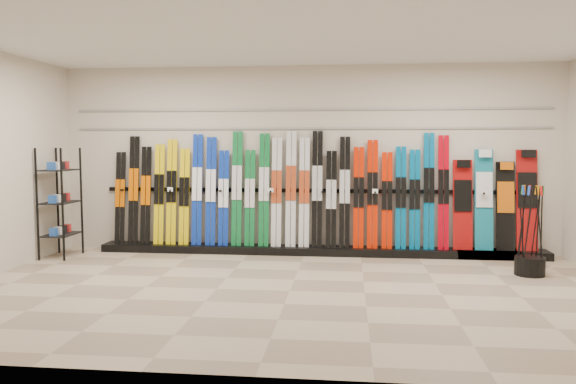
# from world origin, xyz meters

# --- Properties ---
(floor) EXTENTS (8.00, 8.00, 0.00)m
(floor) POSITION_xyz_m (0.00, 0.00, 0.00)
(floor) COLOR gray
(floor) RESTS_ON ground
(back_wall) EXTENTS (8.00, 0.00, 8.00)m
(back_wall) POSITION_xyz_m (0.00, 2.50, 1.50)
(back_wall) COLOR beige
(back_wall) RESTS_ON floor
(ceiling) EXTENTS (8.00, 8.00, 0.00)m
(ceiling) POSITION_xyz_m (0.00, 0.00, 3.00)
(ceiling) COLOR silver
(ceiling) RESTS_ON back_wall
(ski_rack_base) EXTENTS (8.00, 0.40, 0.12)m
(ski_rack_base) POSITION_xyz_m (0.22, 2.28, 0.06)
(ski_rack_base) COLOR black
(ski_rack_base) RESTS_ON floor
(skis) EXTENTS (5.38, 0.23, 1.84)m
(skis) POSITION_xyz_m (-0.44, 2.33, 0.96)
(skis) COLOR black
(skis) RESTS_ON ski_rack_base
(snowboards) EXTENTS (1.26, 0.24, 1.55)m
(snowboards) POSITION_xyz_m (2.95, 2.35, 0.85)
(snowboards) COLOR #990C0C
(snowboards) RESTS_ON ski_rack_base
(accessory_rack) EXTENTS (0.40, 0.60, 1.69)m
(accessory_rack) POSITION_xyz_m (-3.75, 1.66, 0.85)
(accessory_rack) COLOR black
(accessory_rack) RESTS_ON floor
(pole_bin) EXTENTS (0.39, 0.39, 0.25)m
(pole_bin) POSITION_xyz_m (3.11, 1.15, 0.12)
(pole_bin) COLOR black
(pole_bin) RESTS_ON floor
(ski_poles) EXTENTS (0.36, 0.26, 1.18)m
(ski_poles) POSITION_xyz_m (3.09, 1.17, 0.61)
(ski_poles) COLOR black
(ski_poles) RESTS_ON pole_bin
(slatwall_rail_0) EXTENTS (7.60, 0.02, 0.03)m
(slatwall_rail_0) POSITION_xyz_m (0.00, 2.48, 2.00)
(slatwall_rail_0) COLOR gray
(slatwall_rail_0) RESTS_ON back_wall
(slatwall_rail_1) EXTENTS (7.60, 0.02, 0.03)m
(slatwall_rail_1) POSITION_xyz_m (0.00, 2.48, 2.30)
(slatwall_rail_1) COLOR gray
(slatwall_rail_1) RESTS_ON back_wall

